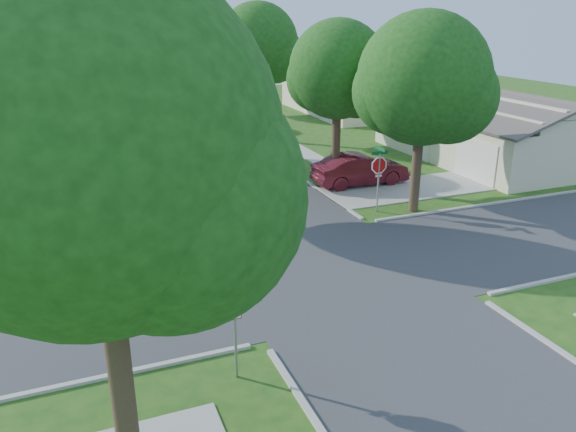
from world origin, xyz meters
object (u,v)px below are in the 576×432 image
at_px(tree_e_far, 211,42).
at_px(house_ne_far, 350,95).
at_px(tree_w_far, 99,51).
at_px(car_curb_east, 178,108).
at_px(tree_sw_corner, 99,164).
at_px(car_driveway, 360,169).
at_px(tree_w_near, 140,71).
at_px(car_curb_west, 115,98).
at_px(stop_sign_sw, 234,304).
at_px(stop_sign_ne, 379,168).
at_px(tree_ne_corner, 424,85).
at_px(tree_e_mid, 259,47).
at_px(house_ne_near, 487,133).
at_px(tree_e_near, 339,74).
at_px(tree_w_mid, 113,47).

distance_m(tree_e_far, house_ne_far, 13.09).
bearing_deg(tree_w_far, car_curb_east, -16.51).
height_order(tree_sw_corner, car_curb_east, tree_sw_corner).
bearing_deg(car_driveway, tree_w_near, 88.78).
bearing_deg(car_curb_west, car_driveway, 99.60).
bearing_deg(stop_sign_sw, stop_sign_ne, 45.00).
relative_size(tree_e_far, tree_ne_corner, 1.01).
bearing_deg(tree_e_mid, house_ne_near, -41.70).
bearing_deg(tree_e_mid, car_curb_west, 111.37).
relative_size(stop_sign_sw, tree_e_mid, 0.32).
distance_m(tree_e_mid, tree_w_far, 16.06).
xyz_separation_m(tree_e_near, house_ne_near, (11.24, 1.99, -4.13)).
relative_size(tree_w_far, car_curb_east, 1.92).
bearing_deg(tree_ne_corner, tree_sw_corner, -140.93).
height_order(tree_w_far, tree_sw_corner, tree_sw_corner).
bearing_deg(house_ne_far, house_ne_near, -90.00).
distance_m(tree_e_near, car_curb_west, 33.67).
height_order(tree_e_near, house_ne_near, tree_e_near).
height_order(tree_e_near, car_driveway, tree_e_near).
height_order(tree_ne_corner, car_curb_west, tree_ne_corner).
relative_size(stop_sign_ne, tree_w_near, 0.33).
distance_m(stop_sign_ne, tree_e_far, 29.57).
xyz_separation_m(stop_sign_ne, tree_w_far, (-9.35, 29.31, 3.48)).
xyz_separation_m(tree_e_far, house_ne_far, (11.24, -5.01, -4.46)).
height_order(tree_e_far, tree_sw_corner, tree_sw_corner).
relative_size(stop_sign_ne, house_ne_near, 0.22).
height_order(tree_e_near, tree_w_mid, tree_w_mid).
relative_size(tree_ne_corner, car_curb_west, 1.97).
xyz_separation_m(tree_ne_corner, car_driveway, (-0.36, 4.49, -4.77)).
bearing_deg(tree_ne_corner, tree_w_near, 156.44).
distance_m(tree_e_mid, tree_ne_corner, 16.89).
height_order(stop_sign_sw, house_ne_near, house_ne_near).
bearing_deg(tree_w_near, tree_w_far, 90.01).
xyz_separation_m(stop_sign_ne, car_driveway, (1.30, 4.00, -1.21)).
xyz_separation_m(tree_w_near, car_driveway, (10.64, -0.31, -5.30)).
bearing_deg(house_ne_far, tree_e_mid, -144.58).
bearing_deg(car_curb_east, tree_sw_corner, -107.92).
xyz_separation_m(tree_e_mid, house_ne_near, (11.23, -10.01, -4.74)).
distance_m(tree_e_mid, house_ne_near, 15.77).
height_order(tree_sw_corner, car_curb_west, tree_sw_corner).
height_order(stop_sign_ne, car_curb_east, stop_sign_ne).
height_order(stop_sign_sw, stop_sign_ne, same).
distance_m(stop_sign_ne, house_ne_near, 12.94).
bearing_deg(tree_e_far, car_curb_east, -153.98).
xyz_separation_m(tree_w_mid, car_curb_west, (1.44, 20.33, -5.85)).
height_order(stop_sign_sw, tree_e_mid, tree_e_mid).
distance_m(tree_e_mid, car_driveway, 13.51).
bearing_deg(tree_ne_corner, tree_e_far, 93.09).
bearing_deg(stop_sign_ne, tree_e_far, 89.90).
distance_m(tree_w_far, house_ne_near, 31.17).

